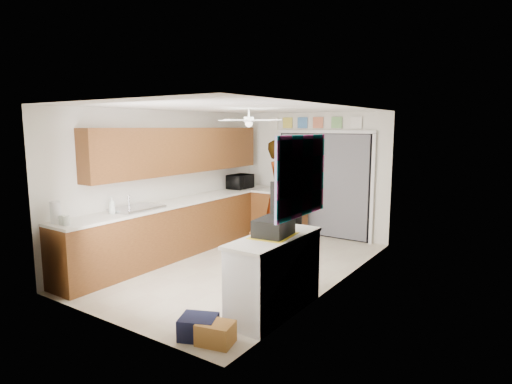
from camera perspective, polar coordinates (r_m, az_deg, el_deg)
The scene contains 41 objects.
floor at distance 7.01m, azimuth -1.85°, elevation -9.75°, with size 5.00×5.00×0.00m, color beige.
ceiling at distance 6.66m, azimuth -1.96°, elevation 11.13°, with size 5.00×5.00×0.00m, color white.
wall_back at distance 8.85m, azimuth 7.63°, elevation 2.34°, with size 3.20×3.20×0.00m, color silver.
wall_front at distance 4.95m, azimuth -19.15°, elevation -3.05°, with size 3.20×3.20×0.00m, color silver.
wall_left at distance 7.76m, azimuth -11.53°, elevation 1.36°, with size 5.00×5.00×0.00m, color silver.
wall_right at distance 5.94m, azimuth 10.71°, elevation -0.83°, with size 5.00×5.00×0.00m, color silver.
left_base_cabinets at distance 7.69m, azimuth -9.77°, elevation -4.72°, with size 0.60×4.80×0.90m, color brown.
left_countertop at distance 7.59m, azimuth -9.81°, elevation -1.27°, with size 0.62×4.80×0.04m, color white.
upper_cabinets at distance 7.74m, azimuth -9.76°, elevation 5.48°, with size 0.32×4.00×0.80m, color brown.
sink_basin at distance 6.91m, azimuth -15.55°, elevation -2.15°, with size 0.50×0.76×0.06m, color silver.
faucet at distance 7.04m, azimuth -16.59°, elevation -1.21°, with size 0.03×0.03×0.22m, color silver.
peninsula_base at distance 8.78m, azimuth 3.14°, elevation -2.94°, with size 1.00×0.60×0.90m, color brown.
peninsula_top at distance 8.70m, azimuth 3.16°, elevation 0.10°, with size 1.04×0.64×0.04m, color white.
back_opening_recess at distance 8.74m, azimuth 8.98°, elevation 0.91°, with size 2.00×0.06×2.10m, color black.
curtain_panel at distance 8.71m, azimuth 8.87°, elevation 0.88°, with size 1.90×0.03×2.05m, color slate.
door_trim_left at distance 9.19m, azimuth 3.13°, elevation 1.38°, with size 0.06×0.04×2.10m, color white.
door_trim_right at distance 8.34m, azimuth 15.25°, elevation 0.34°, with size 0.06×0.04×2.10m, color white.
door_trim_head at distance 8.64m, azimuth 9.06°, elevation 7.94°, with size 2.10×0.04×0.06m, color white.
header_frame_0 at distance 9.06m, azimuth 4.23°, elevation 9.19°, with size 0.22×0.02×0.22m, color gold.
header_frame_1 at distance 8.89m, azimuth 6.21°, elevation 9.17°, with size 0.22×0.02×0.22m, color #467EBC.
header_frame_2 at distance 8.73m, azimuth 8.27°, elevation 9.14°, with size 0.22×0.02×0.22m, color #D0714E.
header_frame_3 at distance 8.56m, azimuth 10.71°, elevation 9.09°, with size 0.22×0.02×0.22m, color #70A860.
header_frame_4 at distance 8.41m, azimuth 13.24°, elevation 9.03°, with size 0.22×0.02×0.22m, color white.
route66_sign at distance 9.23m, azimuth 2.32°, elevation 9.19°, with size 0.22×0.02×0.26m, color silver.
right_counter_base at distance 5.21m, azimuth 2.52°, elevation -11.12°, with size 0.50×1.40×0.90m, color white.
right_counter_top at distance 5.08m, azimuth 2.46°, elevation -6.11°, with size 0.54×1.44×0.04m, color white.
abstract_painting at distance 5.00m, azimuth 6.07°, elevation 2.14°, with size 0.03×1.15×0.95m, color #F65AC9.
ceiling_fan at distance 6.82m, azimuth -0.95°, elevation 9.56°, with size 1.14×1.14×0.24m, color white.
microwave at distance 8.91m, azimuth -2.12°, elevation 1.40°, with size 0.54×0.36×0.30m, color black.
soap_bottle at distance 6.68m, azimuth -18.65°, elevation -1.65°, with size 0.10×0.10×0.26m, color silver.
jar_a at distance 6.11m, azimuth -23.97°, elevation -3.51°, with size 0.09×0.09×0.13m, color silver.
jar_b at distance 6.19m, azimuth -24.44°, elevation -3.40°, with size 0.08×0.08×0.13m, color silver.
paper_towel_roll at distance 6.29m, azimuth -25.16°, elevation -2.47°, with size 0.14×0.14×0.29m, color white.
suitcase at distance 5.07m, azimuth 2.36°, elevation -4.70°, with size 0.36×0.48×0.21m, color black.
suitcase_rim at distance 5.09m, azimuth 2.35°, elevation -5.90°, with size 0.44×0.58×0.02m, color yellow.
suitcase_lid at distance 5.26m, azimuth 4.04°, elevation -1.43°, with size 0.42×0.03×0.50m, color black.
cardboard_box at distance 4.65m, azimuth -5.42°, elevation -18.23°, with size 0.36×0.27×0.23m, color #B8823A.
navy_crate at distance 4.78m, azimuth -7.68°, elevation -17.43°, with size 0.38×0.32×0.23m, color black.
cabinet_door_panel at distance 6.89m, azimuth 0.61°, elevation -7.68°, with size 0.36×0.03×0.55m, color brown.
man at distance 8.17m, azimuth 3.19°, elevation -0.01°, with size 0.72×0.47×1.97m, color white.
dog at distance 8.33m, azimuth 3.17°, elevation -5.04°, with size 0.26×0.61×0.48m, color black.
Camera 1 is at (3.90, -5.39, 2.21)m, focal length 30.00 mm.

